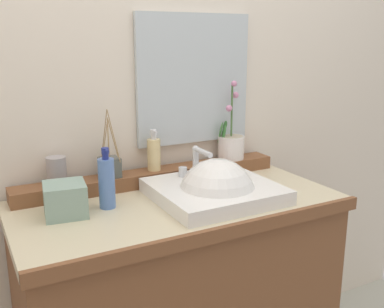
# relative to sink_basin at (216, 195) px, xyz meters

# --- Properties ---
(wall_back) EXTENTS (3.10, 0.20, 2.74)m
(wall_back) POSITION_rel_sink_basin_xyz_m (-0.12, 0.44, 0.48)
(wall_back) COLOR beige
(wall_back) RESTS_ON ground
(back_ledge) EXTENTS (1.07, 0.10, 0.05)m
(back_ledge) POSITION_rel_sink_basin_xyz_m (-0.12, 0.27, 0.01)
(back_ledge) COLOR brown
(back_ledge) RESTS_ON vanity_cabinet
(sink_basin) EXTENTS (0.42, 0.40, 0.29)m
(sink_basin) POSITION_rel_sink_basin_xyz_m (0.00, 0.00, 0.00)
(sink_basin) COLOR white
(sink_basin) RESTS_ON vanity_cabinet
(potted_plant) EXTENTS (0.12, 0.12, 0.33)m
(potted_plant) POSITION_rel_sink_basin_xyz_m (0.24, 0.28, 0.10)
(potted_plant) COLOR silver
(potted_plant) RESTS_ON back_ledge
(soap_dispenser) EXTENTS (0.05, 0.05, 0.16)m
(soap_dispenser) POSITION_rel_sink_basin_xyz_m (-0.12, 0.27, 0.11)
(soap_dispenser) COLOR #DFC586
(soap_dispenser) RESTS_ON back_ledge
(tumbler_cup) EXTENTS (0.07, 0.07, 0.10)m
(tumbler_cup) POSITION_rel_sink_basin_xyz_m (-0.49, 0.29, 0.09)
(tumbler_cup) COLOR #9E9696
(tumbler_cup) RESTS_ON back_ledge
(reed_diffuser) EXTENTS (0.07, 0.08, 0.25)m
(reed_diffuser) POSITION_rel_sink_basin_xyz_m (-0.30, 0.27, 0.08)
(reed_diffuser) COLOR #4F534D
(reed_diffuser) RESTS_ON back_ledge
(lotion_bottle) EXTENTS (0.05, 0.06, 0.21)m
(lotion_bottle) POSITION_rel_sink_basin_xyz_m (-0.36, 0.10, 0.08)
(lotion_bottle) COLOR #5579BC
(lotion_bottle) RESTS_ON vanity_cabinet
(tissue_box) EXTENTS (0.15, 0.15, 0.11)m
(tissue_box) POSITION_rel_sink_basin_xyz_m (-0.50, 0.10, 0.04)
(tissue_box) COLOR #86A395
(tissue_box) RESTS_ON vanity_cabinet
(mirror) EXTENTS (0.50, 0.02, 0.52)m
(mirror) POSITION_rel_sink_basin_xyz_m (0.09, 0.33, 0.38)
(mirror) COLOR silver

